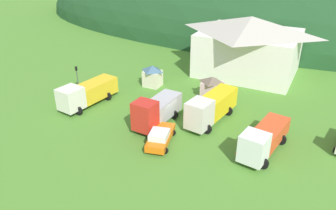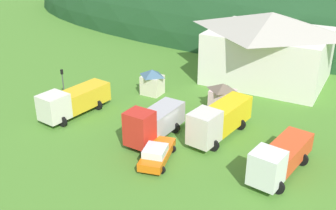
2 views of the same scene
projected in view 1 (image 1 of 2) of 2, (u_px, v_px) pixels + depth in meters
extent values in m
plane|color=#4C842D|center=(167.00, 121.00, 37.53)|extent=(200.00, 200.00, 0.00)
ellipsoid|color=#1E4723|center=(268.00, 24.00, 81.44)|extent=(128.28, 60.00, 38.15)
cube|color=white|center=(248.00, 53.00, 50.02)|extent=(14.11, 11.91, 6.47)
pyramid|color=#B7B2A3|center=(251.00, 24.00, 48.06)|extent=(15.24, 12.87, 2.26)
cube|color=beige|center=(153.00, 79.00, 46.20)|extent=(2.29, 2.07, 2.27)
pyramid|color=#42667F|center=(152.00, 68.00, 45.51)|extent=(2.47, 2.23, 0.79)
cube|color=beige|center=(212.00, 90.00, 42.70)|extent=(2.54, 2.09, 2.19)
pyramid|color=#6B5B4C|center=(212.00, 80.00, 42.04)|extent=(2.75, 2.26, 0.77)
cube|color=silver|center=(71.00, 99.00, 38.63)|extent=(2.74, 2.86, 2.62)
cube|color=black|center=(69.00, 94.00, 38.28)|extent=(1.56, 2.21, 0.84)
cube|color=gold|center=(96.00, 89.00, 41.77)|extent=(3.13, 5.86, 2.06)
cylinder|color=black|center=(78.00, 111.00, 38.68)|extent=(1.10, 0.30, 1.10)
cylinder|color=black|center=(66.00, 106.00, 39.75)|extent=(1.10, 0.30, 1.10)
cylinder|color=black|center=(107.00, 96.00, 42.31)|extent=(1.10, 0.30, 1.10)
cylinder|color=black|center=(96.00, 92.00, 43.39)|extent=(1.10, 0.30, 1.10)
cube|color=red|center=(145.00, 116.00, 34.25)|extent=(2.43, 2.17, 3.15)
cube|color=black|center=(144.00, 110.00, 33.86)|extent=(1.34, 1.70, 1.01)
cube|color=#B2B2B7|center=(163.00, 107.00, 37.21)|extent=(2.60, 5.17, 2.14)
cylinder|color=black|center=(153.00, 131.00, 34.50)|extent=(1.10, 0.30, 1.10)
cylinder|color=black|center=(138.00, 126.00, 35.41)|extent=(1.10, 0.30, 1.10)
cylinder|color=black|center=(173.00, 115.00, 37.82)|extent=(1.10, 0.30, 1.10)
cylinder|color=black|center=(159.00, 110.00, 38.73)|extent=(1.10, 0.30, 1.10)
cube|color=silver|center=(199.00, 114.00, 34.76)|extent=(2.65, 2.99, 2.95)
cube|color=black|center=(199.00, 109.00, 34.37)|extent=(1.53, 2.30, 0.94)
cube|color=yellow|center=(218.00, 102.00, 37.96)|extent=(3.10, 6.02, 2.39)
cylinder|color=black|center=(207.00, 129.00, 34.91)|extent=(1.10, 0.30, 1.10)
cylinder|color=black|center=(191.00, 124.00, 35.94)|extent=(1.10, 0.30, 1.10)
cylinder|color=black|center=(228.00, 111.00, 38.61)|extent=(1.10, 0.30, 1.10)
cylinder|color=black|center=(213.00, 107.00, 39.64)|extent=(1.10, 0.30, 1.10)
cube|color=white|center=(254.00, 147.00, 29.42)|extent=(2.62, 2.60, 2.65)
cube|color=black|center=(254.00, 143.00, 29.08)|extent=(1.50, 1.99, 0.85)
cube|color=#E04C23|center=(269.00, 133.00, 32.56)|extent=(3.16, 6.07, 1.65)
cylinder|color=black|center=(263.00, 163.00, 29.49)|extent=(1.10, 0.30, 1.10)
cylinder|color=black|center=(242.00, 156.00, 30.54)|extent=(1.10, 0.30, 1.10)
cylinder|color=black|center=(281.00, 140.00, 33.04)|extent=(1.10, 0.30, 1.10)
cylinder|color=black|center=(262.00, 133.00, 34.08)|extent=(1.10, 0.30, 1.10)
cube|color=orange|center=(161.00, 137.00, 33.19)|extent=(3.06, 5.34, 0.70)
cube|color=silver|center=(159.00, 135.00, 32.37)|extent=(2.21, 2.37, 0.62)
cylinder|color=black|center=(165.00, 150.00, 31.68)|extent=(0.68, 0.24, 0.68)
cylinder|color=black|center=(148.00, 148.00, 32.04)|extent=(0.68, 0.24, 0.68)
cylinder|color=black|center=(173.00, 133.00, 34.65)|extent=(0.68, 0.24, 0.68)
cylinder|color=black|center=(157.00, 131.00, 35.01)|extent=(0.68, 0.24, 0.68)
cylinder|color=#4C4C51|center=(78.00, 82.00, 43.81)|extent=(0.12, 0.12, 3.25)
cube|color=black|center=(76.00, 69.00, 42.96)|extent=(0.20, 0.24, 0.55)
sphere|color=green|center=(77.00, 68.00, 43.06)|extent=(0.14, 0.14, 0.14)
cone|color=orange|center=(255.00, 128.00, 36.19)|extent=(0.36, 0.36, 0.55)
cone|color=orange|center=(236.00, 154.00, 31.76)|extent=(0.36, 0.36, 0.47)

